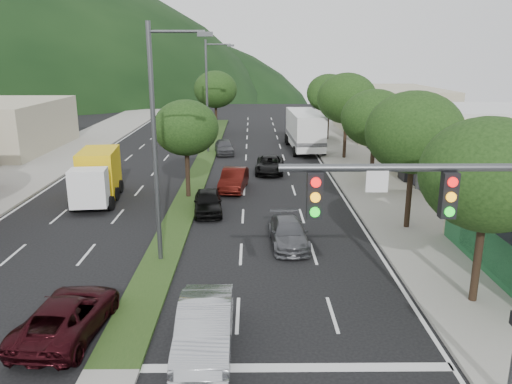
{
  "coord_description": "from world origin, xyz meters",
  "views": [
    {
      "loc": [
        4.0,
        -12.32,
        8.73
      ],
      "look_at": [
        4.2,
        10.4,
        2.46
      ],
      "focal_mm": 35.0,
      "sensor_mm": 36.0,
      "label": 1
    }
  ],
  "objects_px": {
    "traffic_signal": "(469,238)",
    "sedan_silver": "(205,327)",
    "suv_maroon": "(68,315)",
    "box_truck": "(98,178)",
    "car_queue_b": "(288,233)",
    "tree_r_e": "(329,93)",
    "tree_r_a": "(488,175)",
    "tree_r_d": "(347,98)",
    "car_queue_a": "(208,202)",
    "tree_med_near": "(186,128)",
    "motorhome": "(305,130)",
    "car_queue_e": "(224,147)",
    "tree_r_b": "(414,133)",
    "car_queue_d": "(270,165)",
    "tree_r_c": "(375,118)",
    "car_queue_c": "(234,180)",
    "streetlight_near": "(159,134)",
    "tree_med_far": "(215,89)",
    "streetlight_mid": "(209,91)"
  },
  "relations": [
    {
      "from": "traffic_signal",
      "to": "sedan_silver",
      "type": "xyz_separation_m",
      "value": [
        -6.47,
        2.68,
        -3.88
      ]
    },
    {
      "from": "suv_maroon",
      "to": "box_truck",
      "type": "distance_m",
      "value": 15.92
    },
    {
      "from": "box_truck",
      "to": "car_queue_b",
      "type": "bearing_deg",
      "value": 138.77
    },
    {
      "from": "tree_r_e",
      "to": "suv_maroon",
      "type": "relative_size",
      "value": 1.42
    },
    {
      "from": "car_queue_b",
      "to": "tree_r_a",
      "type": "bearing_deg",
      "value": -45.82
    },
    {
      "from": "tree_r_d",
      "to": "car_queue_a",
      "type": "bearing_deg",
      "value": -124.72
    },
    {
      "from": "tree_med_near",
      "to": "motorhome",
      "type": "distance_m",
      "value": 18.97
    },
    {
      "from": "car_queue_b",
      "to": "car_queue_e",
      "type": "relative_size",
      "value": 1.05
    },
    {
      "from": "car_queue_a",
      "to": "box_truck",
      "type": "distance_m",
      "value": 7.57
    },
    {
      "from": "tree_r_b",
      "to": "car_queue_d",
      "type": "height_order",
      "value": "tree_r_b"
    },
    {
      "from": "tree_r_c",
      "to": "tree_r_d",
      "type": "bearing_deg",
      "value": 90.0
    },
    {
      "from": "tree_r_b",
      "to": "sedan_silver",
      "type": "bearing_deg",
      "value": -131.0
    },
    {
      "from": "sedan_silver",
      "to": "car_queue_e",
      "type": "xyz_separation_m",
      "value": [
        -1.06,
        31.25,
        -0.09
      ]
    },
    {
      "from": "tree_r_d",
      "to": "motorhome",
      "type": "distance_m",
      "value": 6.34
    },
    {
      "from": "car_queue_e",
      "to": "motorhome",
      "type": "height_order",
      "value": "motorhome"
    },
    {
      "from": "car_queue_b",
      "to": "car_queue_c",
      "type": "xyz_separation_m",
      "value": [
        -2.92,
        10.0,
        0.12
      ]
    },
    {
      "from": "tree_r_c",
      "to": "motorhome",
      "type": "xyz_separation_m",
      "value": [
        -3.0,
        14.51,
        -2.85
      ]
    },
    {
      "from": "traffic_signal",
      "to": "suv_maroon",
      "type": "xyz_separation_m",
      "value": [
        -10.95,
        3.64,
        -3.99
      ]
    },
    {
      "from": "suv_maroon",
      "to": "car_queue_b",
      "type": "height_order",
      "value": "suv_maroon"
    },
    {
      "from": "car_queue_a",
      "to": "streetlight_near",
      "type": "bearing_deg",
      "value": -106.31
    },
    {
      "from": "tree_med_far",
      "to": "car_queue_d",
      "type": "relative_size",
      "value": 1.54
    },
    {
      "from": "car_queue_b",
      "to": "car_queue_a",
      "type": "bearing_deg",
      "value": 127.39
    },
    {
      "from": "suv_maroon",
      "to": "car_queue_e",
      "type": "height_order",
      "value": "car_queue_e"
    },
    {
      "from": "tree_med_far",
      "to": "sedan_silver",
      "type": "bearing_deg",
      "value": -86.58
    },
    {
      "from": "tree_r_a",
      "to": "car_queue_c",
      "type": "relative_size",
      "value": 1.52
    },
    {
      "from": "tree_r_d",
      "to": "car_queue_b",
      "type": "relative_size",
      "value": 1.73
    },
    {
      "from": "tree_r_a",
      "to": "car_queue_e",
      "type": "distance_m",
      "value": 30.56
    },
    {
      "from": "tree_med_near",
      "to": "sedan_silver",
      "type": "relative_size",
      "value": 1.3
    },
    {
      "from": "tree_r_c",
      "to": "car_queue_d",
      "type": "xyz_separation_m",
      "value": [
        -6.62,
        4.85,
        -4.12
      ]
    },
    {
      "from": "tree_r_c",
      "to": "tree_r_a",
      "type": "bearing_deg",
      "value": -90.0
    },
    {
      "from": "tree_med_near",
      "to": "tree_r_d",
      "type": "bearing_deg",
      "value": 45.0
    },
    {
      "from": "tree_r_c",
      "to": "car_queue_c",
      "type": "relative_size",
      "value": 1.49
    },
    {
      "from": "tree_r_c",
      "to": "sedan_silver",
      "type": "xyz_separation_m",
      "value": [
        -9.44,
        -18.86,
        -3.98
      ]
    },
    {
      "from": "box_truck",
      "to": "motorhome",
      "type": "bearing_deg",
      "value": -137.23
    },
    {
      "from": "streetlight_near",
      "to": "suv_maroon",
      "type": "xyz_separation_m",
      "value": [
        -2.13,
        -5.9,
        -4.93
      ]
    },
    {
      "from": "streetlight_mid",
      "to": "sedan_silver",
      "type": "bearing_deg",
      "value": -85.77
    },
    {
      "from": "car_queue_a",
      "to": "car_queue_b",
      "type": "distance_m",
      "value": 6.55
    },
    {
      "from": "tree_r_b",
      "to": "streetlight_mid",
      "type": "bearing_deg",
      "value": 119.32
    },
    {
      "from": "tree_r_d",
      "to": "motorhome",
      "type": "xyz_separation_m",
      "value": [
        -3.0,
        4.51,
        -3.29
      ]
    },
    {
      "from": "car_queue_d",
      "to": "car_queue_a",
      "type": "bearing_deg",
      "value": -107.26
    },
    {
      "from": "tree_r_d",
      "to": "car_queue_b",
      "type": "bearing_deg",
      "value": -107.28
    },
    {
      "from": "traffic_signal",
      "to": "tree_r_e",
      "type": "relative_size",
      "value": 1.04
    },
    {
      "from": "tree_r_b",
      "to": "car_queue_d",
      "type": "distance_m",
      "value": 15.11
    },
    {
      "from": "car_queue_d",
      "to": "tree_med_far",
      "type": "bearing_deg",
      "value": 109.64
    },
    {
      "from": "tree_r_b",
      "to": "suv_maroon",
      "type": "distance_m",
      "value": 17.64
    },
    {
      "from": "car_queue_b",
      "to": "traffic_signal",
      "type": "bearing_deg",
      "value": -76.67
    },
    {
      "from": "traffic_signal",
      "to": "car_queue_c",
      "type": "distance_m",
      "value": 22.61
    },
    {
      "from": "tree_med_near",
      "to": "streetlight_mid",
      "type": "distance_m",
      "value": 15.05
    },
    {
      "from": "traffic_signal",
      "to": "car_queue_d",
      "type": "height_order",
      "value": "traffic_signal"
    },
    {
      "from": "traffic_signal",
      "to": "car_queue_e",
      "type": "xyz_separation_m",
      "value": [
        -7.53,
        33.93,
        -3.98
      ]
    }
  ]
}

